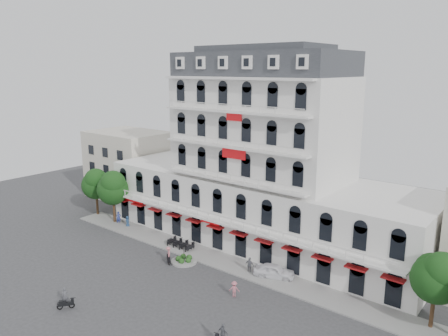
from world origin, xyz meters
TOP-DOWN VIEW (x-y plane):
  - ground at (0.00, 0.00)m, footprint 120.00×120.00m
  - sidewalk at (0.00, 9.00)m, footprint 53.00×4.00m
  - main_building at (0.00, 18.00)m, footprint 45.00×15.00m
  - flank_building_west at (-30.00, 20.00)m, footprint 14.00×10.00m
  - traffic_island at (-3.00, 6.00)m, footprint 3.20×3.20m
  - parked_scooter_row at (-6.35, 8.80)m, footprint 4.40×1.80m
  - tree_west_outer at (-25.95, 9.98)m, footprint 4.50×4.48m
  - tree_west_inner at (-20.95, 9.48)m, footprint 4.76×4.76m
  - tree_east_inner at (24.05, 9.98)m, footprint 4.40×4.37m
  - parked_car at (7.63, 9.50)m, footprint 4.96×3.36m
  - rider_west at (-4.74, -8.86)m, footprint 1.17×1.44m
  - rider_northeast at (11.08, -3.93)m, footprint 1.70×0.47m
  - rider_center at (-4.34, 4.68)m, footprint 1.38×1.23m
  - pedestrian_left at (-17.93, 9.50)m, footprint 0.92×0.69m
  - pedestrian_mid at (4.83, 8.69)m, footprint 1.16×0.60m
  - pedestrian_right at (6.71, 3.33)m, footprint 1.26×1.06m
  - pedestrian_far at (-20.00, 9.50)m, footprint 0.70×0.83m

SIDE VIEW (x-z plane):
  - ground at x=0.00m, z-range 0.00..0.00m
  - parked_scooter_row at x=-6.35m, z-range -0.55..0.55m
  - sidewalk at x=0.00m, z-range 0.00..0.16m
  - traffic_island at x=-3.00m, z-range -0.54..1.06m
  - parked_car at x=7.63m, z-range 0.00..1.57m
  - pedestrian_right at x=6.71m, z-range 0.00..1.70m
  - pedestrian_left at x=-17.93m, z-range 0.00..1.70m
  - pedestrian_mid at x=4.83m, z-range 0.00..1.90m
  - pedestrian_far at x=-20.00m, z-range 0.00..1.93m
  - rider_west at x=-4.74m, z-range -0.09..2.16m
  - rider_northeast at x=11.08m, z-range -0.01..2.20m
  - rider_center at x=-4.34m, z-range 0.05..2.15m
  - tree_east_inner at x=24.05m, z-range 1.43..9.00m
  - tree_west_outer at x=-25.95m, z-range 1.47..9.23m
  - tree_west_inner at x=-20.95m, z-range 1.56..9.81m
  - flank_building_west at x=-30.00m, z-range 0.00..12.00m
  - main_building at x=0.00m, z-range -2.94..22.86m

